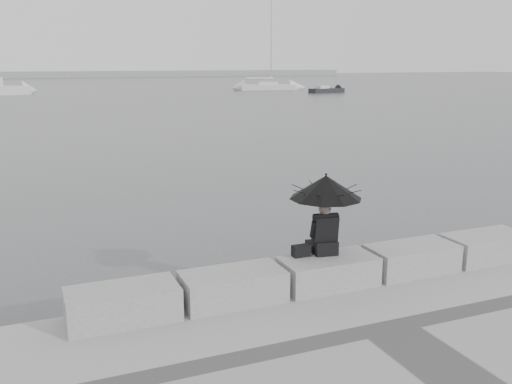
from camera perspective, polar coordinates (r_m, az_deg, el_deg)
name	(u,v)px	position (r m, az deg, el deg)	size (l,w,h in m)	color
ground	(314,303)	(10.34, 5.84, -11.01)	(360.00, 360.00, 0.00)	#46484B
stone_block_far_left	(123,304)	(8.62, -13.19, -10.88)	(1.60, 0.80, 0.50)	slate
stone_block_left	(233,287)	(9.01, -2.34, -9.47)	(1.60, 0.80, 0.50)	slate
stone_block_centre	(328,272)	(9.69, 7.22, -7.93)	(1.60, 0.80, 0.50)	slate
stone_block_right	(411,259)	(10.60, 15.28, -6.45)	(1.60, 0.80, 0.50)	slate
stone_block_far_right	(485,247)	(11.68, 21.92, -5.12)	(1.60, 0.80, 0.50)	slate
seated_person	(326,196)	(9.51, 7.00, -0.35)	(1.22, 1.22, 1.39)	black
bag	(301,251)	(9.60, 4.52, -5.88)	(0.30, 0.17, 0.19)	black
sailboat_right	(268,86)	(87.06, 1.18, 10.51)	(8.47, 4.29, 12.90)	silver
small_motorboat	(327,90)	(79.80, 7.07, 10.05)	(5.34, 2.48, 1.10)	black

